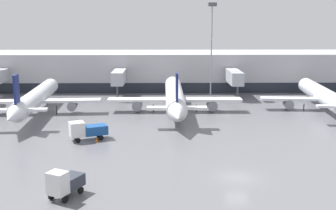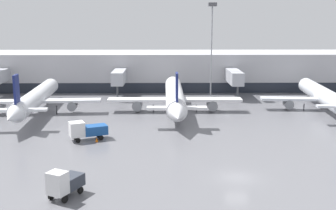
% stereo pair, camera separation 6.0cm
% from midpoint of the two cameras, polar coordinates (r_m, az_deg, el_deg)
% --- Properties ---
extents(ground_plane, '(320.00, 320.00, 0.00)m').
position_cam_midpoint_polar(ground_plane, '(47.92, 9.34, -9.69)').
color(ground_plane, slate).
extents(terminal_building, '(160.00, 26.70, 9.00)m').
position_cam_midpoint_polar(terminal_building, '(106.85, 3.56, 4.75)').
color(terminal_building, '#B2B2B7').
rests_on(terminal_building, ground_plane).
extents(parked_jet_2, '(25.20, 36.81, 8.93)m').
position_cam_midpoint_polar(parked_jet_2, '(79.13, 0.89, 1.15)').
color(parked_jet_2, white).
rests_on(parked_jet_2, ground_plane).
extents(parked_jet_3, '(23.97, 34.21, 9.13)m').
position_cam_midpoint_polar(parked_jet_3, '(85.81, 20.36, 1.11)').
color(parked_jet_3, silver).
rests_on(parked_jet_3, ground_plane).
extents(parked_jet_4, '(23.73, 35.33, 8.84)m').
position_cam_midpoint_polar(parked_jet_4, '(80.85, -17.51, 0.89)').
color(parked_jet_4, silver).
rests_on(parked_jet_4, ground_plane).
extents(service_truck_0, '(5.75, 3.98, 2.79)m').
position_cam_midpoint_polar(service_truck_0, '(62.05, -10.98, -3.31)').
color(service_truck_0, '#19478C').
rests_on(service_truck_0, ground_plane).
extents(service_truck_1, '(3.35, 4.26, 2.94)m').
position_cam_midpoint_polar(service_truck_1, '(43.15, -13.89, -10.17)').
color(service_truck_1, '#2D333D').
rests_on(service_truck_1, ground_plane).
extents(traffic_cone_1, '(0.42, 0.42, 0.67)m').
position_cam_midpoint_polar(traffic_cone_1, '(61.11, -9.66, -4.64)').
color(traffic_cone_1, orange).
rests_on(traffic_cone_1, ground_plane).
extents(apron_light_mast_1, '(1.80, 1.80, 20.66)m').
position_cam_midpoint_polar(apron_light_mast_1, '(94.33, 5.95, 10.83)').
color(apron_light_mast_1, gray).
rests_on(apron_light_mast_1, ground_plane).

